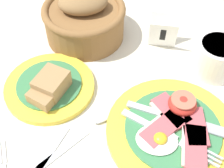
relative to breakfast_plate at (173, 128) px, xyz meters
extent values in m
plane|color=beige|center=(-0.11, 0.02, -0.01)|extent=(3.00, 3.00, 0.00)
cylinder|color=yellow|center=(0.00, 0.00, -0.01)|extent=(0.24, 0.24, 0.01)
cylinder|color=#3D7F4C|center=(0.00, 0.00, 0.00)|extent=(0.17, 0.17, 0.00)
cube|color=#BC5156|center=(-0.01, 0.03, 0.01)|extent=(0.08, 0.08, 0.01)
cube|color=beige|center=(-0.02, 0.02, 0.01)|extent=(0.06, 0.06, 0.01)
cube|color=#BC5156|center=(-0.02, -0.01, 0.01)|extent=(0.08, 0.09, 0.01)
cube|color=beige|center=(-0.03, 0.00, 0.01)|extent=(0.06, 0.07, 0.01)
cube|color=#BC5156|center=(0.04, 0.00, 0.01)|extent=(0.05, 0.08, 0.01)
cube|color=beige|center=(0.02, 0.00, 0.01)|extent=(0.02, 0.07, 0.01)
cube|color=#BC5156|center=(0.04, -0.04, 0.01)|extent=(0.04, 0.08, 0.01)
cube|color=beige|center=(0.02, -0.04, 0.01)|extent=(0.01, 0.08, 0.01)
ellipsoid|color=red|center=(0.01, 0.04, 0.02)|extent=(0.05, 0.05, 0.03)
cylinder|color=#DB664C|center=(0.01, 0.04, 0.03)|extent=(0.04, 0.04, 0.00)
ellipsoid|color=white|center=(-0.03, -0.03, 0.01)|extent=(0.07, 0.06, 0.01)
ellipsoid|color=yellow|center=(-0.02, -0.03, 0.01)|extent=(0.02, 0.02, 0.01)
cube|color=silver|center=(-0.04, -0.01, 0.01)|extent=(0.10, 0.05, 0.00)
cube|color=silver|center=(0.02, -0.03, 0.01)|extent=(0.03, 0.03, 0.00)
cube|color=silver|center=(0.06, -0.06, 0.01)|extent=(0.04, 0.02, 0.00)
cube|color=silver|center=(0.06, -0.05, 0.01)|extent=(0.04, 0.02, 0.00)
cube|color=silver|center=(0.06, -0.04, 0.01)|extent=(0.04, 0.02, 0.00)
cube|color=silver|center=(-0.03, 0.02, 0.01)|extent=(0.11, 0.03, 0.00)
cube|color=#9EA0A5|center=(0.06, 0.01, 0.01)|extent=(0.08, 0.03, 0.00)
cylinder|color=yellow|center=(-0.25, 0.06, -0.01)|extent=(0.18, 0.18, 0.01)
cylinder|color=#3D7F4C|center=(-0.25, 0.06, 0.00)|extent=(0.13, 0.13, 0.00)
cube|color=#9E7A4C|center=(-0.23, 0.04, 0.02)|extent=(0.07, 0.07, 0.04)
cube|color=#9E7A4C|center=(-0.24, 0.02, 0.02)|extent=(0.06, 0.06, 0.02)
cylinder|color=white|center=(0.07, 0.17, 0.03)|extent=(0.09, 0.09, 0.07)
cylinder|color=white|center=(0.07, 0.17, 0.06)|extent=(0.07, 0.07, 0.01)
cylinder|color=brown|center=(-0.21, 0.23, 0.03)|extent=(0.18, 0.18, 0.07)
torus|color=brown|center=(-0.21, 0.23, 0.06)|extent=(0.18, 0.18, 0.02)
ellipsoid|color=olive|center=(-0.21, 0.23, 0.08)|extent=(0.12, 0.10, 0.04)
cube|color=white|center=(-0.04, 0.21, 0.03)|extent=(0.06, 0.02, 0.07)
cube|color=white|center=(-0.04, 0.24, 0.03)|extent=(0.06, 0.02, 0.07)
cube|color=black|center=(-0.04, 0.21, 0.03)|extent=(0.01, 0.01, 0.04)
cube|color=silver|center=(-0.18, -0.07, -0.01)|extent=(0.07, 0.09, 0.01)
ellipsoid|color=silver|center=(-0.12, 0.01, -0.01)|extent=(0.06, 0.07, 0.01)
cube|color=silver|center=(-0.20, -0.08, -0.01)|extent=(0.04, 0.11, 0.01)
cube|color=silver|center=(-0.28, -0.09, -0.01)|extent=(0.02, 0.04, 0.00)
cube|color=silver|center=(-0.29, -0.09, -0.01)|extent=(0.02, 0.04, 0.00)
camera|label=1|loc=(-0.05, -0.31, 0.47)|focal=50.00mm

